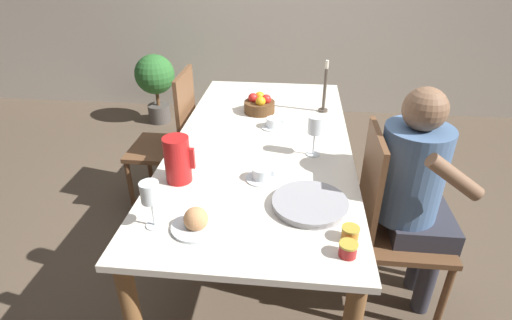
{
  "coord_description": "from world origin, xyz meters",
  "views": [
    {
      "loc": [
        0.17,
        -1.94,
        1.73
      ],
      "look_at": [
        0.0,
        -0.3,
        0.8
      ],
      "focal_mm": 28.0,
      "sensor_mm": 36.0,
      "label": 1
    }
  ],
  "objects_px": {
    "fruit_bowl": "(260,105)",
    "candlestick_tall": "(325,92)",
    "jam_jar_amber": "(348,249)",
    "potted_plant": "(155,80)",
    "bread_plate": "(196,222)",
    "teacup_across": "(274,123)",
    "serving_tray": "(310,204)",
    "person_seated": "(416,187)",
    "jam_jar_red": "(350,233)",
    "chair_opposite": "(172,140)",
    "wine_glass_water": "(315,127)",
    "chair_person_side": "(389,222)",
    "red_pitcher": "(177,159)",
    "wine_glass_juice": "(150,195)",
    "teacup_near_person": "(262,175)"
  },
  "relations": [
    {
      "from": "wine_glass_juice",
      "to": "jam_jar_amber",
      "type": "distance_m",
      "value": 0.74
    },
    {
      "from": "bread_plate",
      "to": "potted_plant",
      "type": "bearing_deg",
      "value": 112.3
    },
    {
      "from": "candlestick_tall",
      "to": "serving_tray",
      "type": "bearing_deg",
      "value": -95.25
    },
    {
      "from": "red_pitcher",
      "to": "teacup_across",
      "type": "bearing_deg",
      "value": 58.09
    },
    {
      "from": "person_seated",
      "to": "jam_jar_red",
      "type": "distance_m",
      "value": 0.58
    },
    {
      "from": "chair_opposite",
      "to": "bread_plate",
      "type": "distance_m",
      "value": 1.32
    },
    {
      "from": "fruit_bowl",
      "to": "candlestick_tall",
      "type": "bearing_deg",
      "value": 7.85
    },
    {
      "from": "wine_glass_juice",
      "to": "potted_plant",
      "type": "height_order",
      "value": "wine_glass_juice"
    },
    {
      "from": "wine_glass_water",
      "to": "fruit_bowl",
      "type": "xyz_separation_m",
      "value": [
        -0.33,
        0.54,
        -0.11
      ]
    },
    {
      "from": "chair_person_side",
      "to": "teacup_across",
      "type": "bearing_deg",
      "value": -131.41
    },
    {
      "from": "person_seated",
      "to": "jam_jar_amber",
      "type": "relative_size",
      "value": 17.97
    },
    {
      "from": "serving_tray",
      "to": "jam_jar_amber",
      "type": "bearing_deg",
      "value": -65.33
    },
    {
      "from": "red_pitcher",
      "to": "chair_person_side",
      "type": "bearing_deg",
      "value": 5.35
    },
    {
      "from": "chair_opposite",
      "to": "wine_glass_water",
      "type": "relative_size",
      "value": 4.69
    },
    {
      "from": "wine_glass_juice",
      "to": "potted_plant",
      "type": "xyz_separation_m",
      "value": [
        -0.92,
        2.64,
        -0.43
      ]
    },
    {
      "from": "chair_person_side",
      "to": "jam_jar_red",
      "type": "distance_m",
      "value": 0.57
    },
    {
      "from": "serving_tray",
      "to": "bread_plate",
      "type": "xyz_separation_m",
      "value": [
        -0.43,
        -0.18,
        0.01
      ]
    },
    {
      "from": "fruit_bowl",
      "to": "potted_plant",
      "type": "relative_size",
      "value": 0.27
    },
    {
      "from": "chair_person_side",
      "to": "jam_jar_amber",
      "type": "distance_m",
      "value": 0.64
    },
    {
      "from": "person_seated",
      "to": "red_pitcher",
      "type": "relative_size",
      "value": 5.52
    },
    {
      "from": "wine_glass_water",
      "to": "serving_tray",
      "type": "bearing_deg",
      "value": -92.75
    },
    {
      "from": "chair_person_side",
      "to": "candlestick_tall",
      "type": "relative_size",
      "value": 3.0
    },
    {
      "from": "potted_plant",
      "to": "chair_person_side",
      "type": "bearing_deg",
      "value": -49.05
    },
    {
      "from": "person_seated",
      "to": "jam_jar_red",
      "type": "relative_size",
      "value": 17.97
    },
    {
      "from": "chair_opposite",
      "to": "teacup_across",
      "type": "relative_size",
      "value": 6.72
    },
    {
      "from": "red_pitcher",
      "to": "candlestick_tall",
      "type": "xyz_separation_m",
      "value": [
        0.69,
        0.91,
        0.02
      ]
    },
    {
      "from": "serving_tray",
      "to": "candlestick_tall",
      "type": "height_order",
      "value": "candlestick_tall"
    },
    {
      "from": "jam_jar_red",
      "to": "red_pitcher",
      "type": "bearing_deg",
      "value": 155.49
    },
    {
      "from": "teacup_near_person",
      "to": "bread_plate",
      "type": "xyz_separation_m",
      "value": [
        -0.22,
        -0.38,
        0.01
      ]
    },
    {
      "from": "teacup_across",
      "to": "serving_tray",
      "type": "bearing_deg",
      "value": -75.38
    },
    {
      "from": "candlestick_tall",
      "to": "potted_plant",
      "type": "distance_m",
      "value": 2.17
    },
    {
      "from": "chair_person_side",
      "to": "bread_plate",
      "type": "distance_m",
      "value": 0.97
    },
    {
      "from": "chair_person_side",
      "to": "serving_tray",
      "type": "xyz_separation_m",
      "value": [
        -0.4,
        -0.24,
        0.25
      ]
    },
    {
      "from": "bread_plate",
      "to": "potted_plant",
      "type": "xyz_separation_m",
      "value": [
        -1.08,
        2.63,
        -0.32
      ]
    },
    {
      "from": "potted_plant",
      "to": "wine_glass_juice",
      "type": "bearing_deg",
      "value": -70.83
    },
    {
      "from": "jam_jar_amber",
      "to": "chair_opposite",
      "type": "bearing_deg",
      "value": 128.83
    },
    {
      "from": "teacup_near_person",
      "to": "fruit_bowl",
      "type": "xyz_separation_m",
      "value": [
        -0.09,
        0.8,
        0.03
      ]
    },
    {
      "from": "fruit_bowl",
      "to": "potted_plant",
      "type": "height_order",
      "value": "fruit_bowl"
    },
    {
      "from": "chair_person_side",
      "to": "wine_glass_juice",
      "type": "distance_m",
      "value": 1.15
    },
    {
      "from": "chair_person_side",
      "to": "candlestick_tall",
      "type": "distance_m",
      "value": 0.94
    },
    {
      "from": "teacup_near_person",
      "to": "bread_plate",
      "type": "bearing_deg",
      "value": -119.71
    },
    {
      "from": "wine_glass_juice",
      "to": "teacup_near_person",
      "type": "distance_m",
      "value": 0.55
    },
    {
      "from": "bread_plate",
      "to": "potted_plant",
      "type": "distance_m",
      "value": 2.86
    },
    {
      "from": "jam_jar_red",
      "to": "serving_tray",
      "type": "bearing_deg",
      "value": 127.19
    },
    {
      "from": "bread_plate",
      "to": "candlestick_tall",
      "type": "height_order",
      "value": "candlestick_tall"
    },
    {
      "from": "teacup_across",
      "to": "jam_jar_red",
      "type": "xyz_separation_m",
      "value": [
        0.35,
        -0.96,
        0.01
      ]
    },
    {
      "from": "teacup_across",
      "to": "serving_tray",
      "type": "distance_m",
      "value": 0.8
    },
    {
      "from": "serving_tray",
      "to": "potted_plant",
      "type": "relative_size",
      "value": 0.44
    },
    {
      "from": "jam_jar_amber",
      "to": "potted_plant",
      "type": "relative_size",
      "value": 0.09
    },
    {
      "from": "jam_jar_red",
      "to": "person_seated",
      "type": "bearing_deg",
      "value": 52.17
    }
  ]
}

